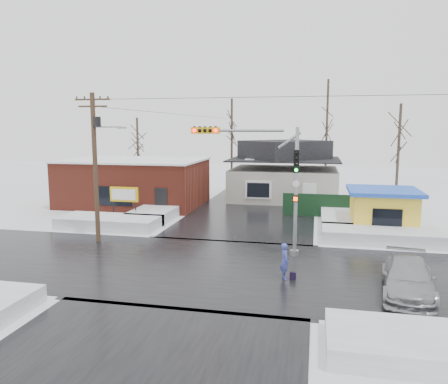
% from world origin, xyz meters
% --- Properties ---
extents(ground, '(120.00, 120.00, 0.00)m').
position_xyz_m(ground, '(0.00, 0.00, 0.00)').
color(ground, white).
rests_on(ground, ground).
extents(road_ns, '(10.00, 120.00, 0.02)m').
position_xyz_m(road_ns, '(0.00, 0.00, 0.01)').
color(road_ns, black).
rests_on(road_ns, ground).
extents(road_ew, '(120.00, 10.00, 0.02)m').
position_xyz_m(road_ew, '(0.00, 0.00, 0.01)').
color(road_ew, black).
rests_on(road_ew, ground).
extents(snowbank_nw, '(7.00, 3.00, 0.80)m').
position_xyz_m(snowbank_nw, '(-9.00, 7.00, 0.40)').
color(snowbank_nw, white).
rests_on(snowbank_nw, ground).
extents(snowbank_ne, '(7.00, 3.00, 0.80)m').
position_xyz_m(snowbank_ne, '(9.00, 7.00, 0.40)').
color(snowbank_ne, white).
rests_on(snowbank_ne, ground).
extents(snowbank_se, '(7.00, 3.00, 0.70)m').
position_xyz_m(snowbank_se, '(9.00, -7.00, 0.35)').
color(snowbank_se, white).
rests_on(snowbank_se, ground).
extents(snowbank_nside_w, '(3.00, 8.00, 0.80)m').
position_xyz_m(snowbank_nside_w, '(-7.00, 12.00, 0.40)').
color(snowbank_nside_w, white).
rests_on(snowbank_nside_w, ground).
extents(snowbank_nside_e, '(3.00, 8.00, 0.80)m').
position_xyz_m(snowbank_nside_e, '(7.00, 12.00, 0.40)').
color(snowbank_nside_e, white).
rests_on(snowbank_nside_e, ground).
extents(traffic_signal, '(6.05, 0.68, 7.00)m').
position_xyz_m(traffic_signal, '(2.43, 2.97, 4.54)').
color(traffic_signal, gray).
rests_on(traffic_signal, ground).
extents(utility_pole, '(3.15, 0.44, 9.00)m').
position_xyz_m(utility_pole, '(-7.93, 3.50, 5.11)').
color(utility_pole, '#382619').
rests_on(utility_pole, ground).
extents(brick_building, '(12.20, 8.20, 4.12)m').
position_xyz_m(brick_building, '(-11.00, 15.99, 2.08)').
color(brick_building, maroon).
rests_on(brick_building, ground).
extents(marquee_sign, '(2.20, 0.21, 2.55)m').
position_xyz_m(marquee_sign, '(-9.00, 9.49, 1.92)').
color(marquee_sign, black).
rests_on(marquee_sign, ground).
extents(house, '(10.40, 8.40, 5.76)m').
position_xyz_m(house, '(2.00, 22.00, 2.62)').
color(house, '#B7B0A5').
rests_on(house, ground).
extents(kiosk, '(4.60, 4.60, 2.88)m').
position_xyz_m(kiosk, '(9.50, 9.99, 1.46)').
color(kiosk, yellow).
rests_on(kiosk, ground).
extents(fence, '(8.00, 0.12, 1.80)m').
position_xyz_m(fence, '(6.50, 14.00, 0.90)').
color(fence, black).
rests_on(fence, ground).
extents(tree_far_left, '(3.00, 3.00, 10.00)m').
position_xyz_m(tree_far_left, '(-4.00, 26.00, 7.95)').
color(tree_far_left, '#332821').
rests_on(tree_far_left, ground).
extents(tree_far_mid, '(3.00, 3.00, 12.00)m').
position_xyz_m(tree_far_mid, '(6.00, 28.00, 9.54)').
color(tree_far_mid, '#332821').
rests_on(tree_far_mid, ground).
extents(tree_far_right, '(3.00, 3.00, 9.00)m').
position_xyz_m(tree_far_right, '(12.00, 20.00, 7.16)').
color(tree_far_right, '#332821').
rests_on(tree_far_right, ground).
extents(tree_far_west, '(3.00, 3.00, 8.00)m').
position_xyz_m(tree_far_west, '(-14.00, 24.00, 6.36)').
color(tree_far_west, '#332821').
rests_on(tree_far_west, ground).
extents(pedestrian, '(0.58, 0.71, 1.68)m').
position_xyz_m(pedestrian, '(3.74, -0.86, 0.84)').
color(pedestrian, '#3D49AB').
rests_on(pedestrian, ground).
extents(car, '(2.65, 5.20, 1.44)m').
position_xyz_m(car, '(8.93, -1.78, 0.72)').
color(car, '#A0A3A7').
rests_on(car, ground).
extents(shopping_bag, '(0.29, 0.14, 0.35)m').
position_xyz_m(shopping_bag, '(4.13, -0.93, 0.17)').
color(shopping_bag, black).
rests_on(shopping_bag, ground).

